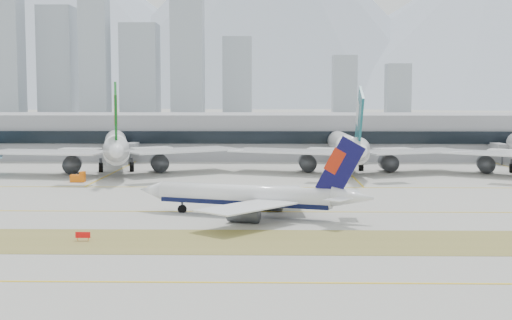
{
  "coord_description": "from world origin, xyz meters",
  "views": [
    {
      "loc": [
        2.34,
        -134.8,
        21.35
      ],
      "look_at": [
        -0.67,
        18.0,
        7.5
      ],
      "focal_mm": 50.0,
      "sensor_mm": 36.0,
      "label": 1
    }
  ],
  "objects_px": {
    "widebody_eva": "(116,148)",
    "widebody_cathay": "(347,149)",
    "terminal": "(263,135)",
    "taxiing_airliner": "(253,197)"
  },
  "relations": [
    {
      "from": "widebody_cathay",
      "to": "terminal",
      "type": "distance_m",
      "value": 53.99
    },
    {
      "from": "widebody_eva",
      "to": "widebody_cathay",
      "type": "relative_size",
      "value": 1.02
    },
    {
      "from": "widebody_eva",
      "to": "widebody_cathay",
      "type": "bearing_deg",
      "value": -98.67
    },
    {
      "from": "terminal",
      "to": "widebody_eva",
      "type": "bearing_deg",
      "value": -127.72
    },
    {
      "from": "taxiing_airliner",
      "to": "widebody_cathay",
      "type": "distance_m",
      "value": 80.92
    },
    {
      "from": "widebody_cathay",
      "to": "terminal",
      "type": "relative_size",
      "value": 0.24
    },
    {
      "from": "widebody_eva",
      "to": "widebody_cathay",
      "type": "xyz_separation_m",
      "value": [
        64.87,
        4.28,
        -0.25
      ]
    },
    {
      "from": "widebody_eva",
      "to": "terminal",
      "type": "distance_m",
      "value": 66.37
    },
    {
      "from": "widebody_cathay",
      "to": "terminal",
      "type": "xyz_separation_m",
      "value": [
        -24.27,
        48.22,
        1.1
      ]
    },
    {
      "from": "taxiing_airliner",
      "to": "widebody_cathay",
      "type": "xyz_separation_m",
      "value": [
        24.97,
        76.92,
        2.83
      ]
    }
  ]
}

